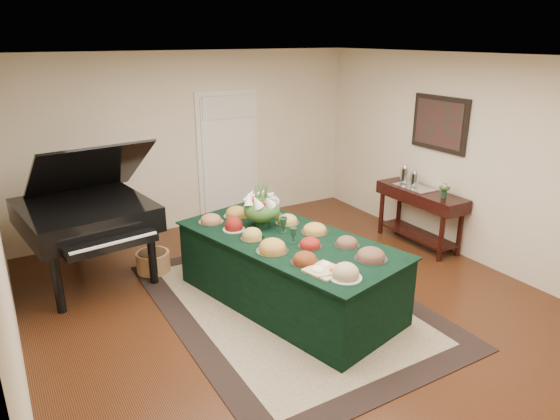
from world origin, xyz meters
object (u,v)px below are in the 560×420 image
grand_piano (86,213)px  mahogany_sideboard (420,202)px  floral_centerpiece (262,205)px  buffet_table (288,271)px

grand_piano → mahogany_sideboard: (4.32, -1.24, -0.23)m
floral_centerpiece → mahogany_sideboard: bearing=0.7°
floral_centerpiece → grand_piano: bearing=143.5°
floral_centerpiece → buffet_table: bearing=-80.7°
buffet_table → grand_piano: grand_piano is taller
floral_centerpiece → grand_piano: 2.15m
mahogany_sideboard → grand_piano: bearing=163.9°
grand_piano → mahogany_sideboard: grand_piano is taller
mahogany_sideboard → buffet_table: bearing=-168.8°
floral_centerpiece → mahogany_sideboard: (2.60, 0.03, -0.41)m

